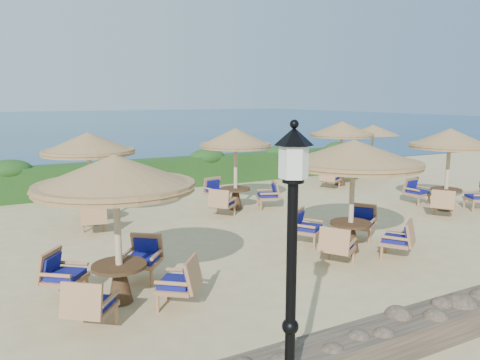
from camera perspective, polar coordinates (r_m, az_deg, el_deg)
ground at (r=13.46m, az=6.74°, el=-5.59°), size 120.00×120.00×0.00m
sea at (r=81.05m, az=-22.92°, el=6.64°), size 160.00×160.00×0.00m
hedge at (r=19.55m, az=-5.32°, el=1.11°), size 18.00×0.90×1.20m
lamp_post at (r=5.08m, az=6.22°, el=-13.78°), size 0.44×0.44×3.31m
extra_parasol at (r=22.02m, az=15.93°, el=5.87°), size 2.30×2.30×2.41m
cafe_set_0 at (r=8.32m, az=-14.85°, el=-2.71°), size 2.77×2.77×2.65m
cafe_set_1 at (r=11.12m, az=13.60°, el=0.96°), size 3.16×3.16×2.65m
cafe_set_2 at (r=16.30m, az=24.11°, el=2.88°), size 2.76×2.67×2.65m
cafe_set_3 at (r=13.82m, az=-17.94°, el=2.72°), size 2.59×2.87×2.65m
cafe_set_4 at (r=15.03m, az=-0.55°, el=3.00°), size 2.73×2.61×2.65m
cafe_set_5 at (r=19.79m, az=12.29°, el=5.04°), size 2.79×2.62×2.65m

